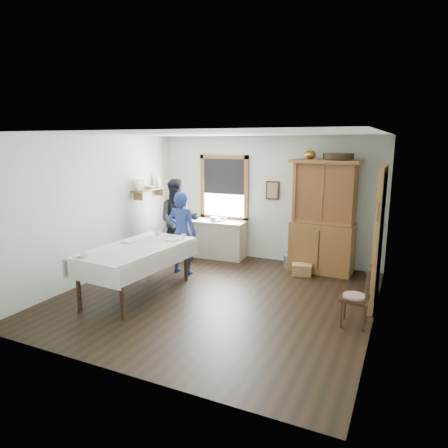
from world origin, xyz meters
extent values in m
cube|color=black|center=(0.00, 0.00, 0.01)|extent=(5.00, 5.00, 0.01)
cube|color=beige|center=(0.00, 0.00, 2.70)|extent=(5.00, 5.00, 0.01)
cube|color=#B8C2B4|center=(0.00, 2.50, 1.35)|extent=(5.00, 0.01, 2.70)
cube|color=#B8C2B4|center=(0.00, -2.50, 1.35)|extent=(5.00, 0.01, 2.70)
cube|color=#B8C2B4|center=(-2.50, 0.00, 1.35)|extent=(0.01, 5.00, 2.70)
cube|color=#B8C2B4|center=(2.50, 0.00, 1.35)|extent=(0.01, 5.00, 2.70)
cube|color=white|center=(-1.00, 2.48, 1.55)|extent=(1.00, 0.02, 1.30)
cube|color=#98602F|center=(-1.00, 2.46, 2.25)|extent=(1.18, 0.06, 0.09)
cube|color=#98602F|center=(-1.00, 2.46, 0.85)|extent=(1.18, 0.06, 0.09)
cube|color=#98602F|center=(-1.54, 2.46, 1.55)|extent=(0.09, 0.06, 1.48)
cube|color=#98602F|center=(-0.46, 2.46, 1.55)|extent=(0.09, 0.06, 1.48)
cube|color=black|center=(-1.00, 2.44, 1.80)|extent=(0.98, 0.03, 0.79)
cube|color=#3F392D|center=(2.47, 0.85, 1.05)|extent=(0.03, 0.90, 2.10)
cube|color=#98602F|center=(2.44, 0.34, 1.05)|extent=(0.08, 0.12, 2.10)
cube|color=#98602F|center=(2.44, 1.36, 1.05)|extent=(0.08, 0.12, 2.10)
cube|color=#98602F|center=(2.44, 0.85, 2.16)|extent=(0.08, 1.14, 0.12)
cube|color=#98602F|center=(-2.37, 1.50, 1.55)|extent=(0.24, 1.00, 0.04)
cube|color=#98602F|center=(-2.37, 1.10, 1.45)|extent=(0.22, 0.03, 0.18)
cube|color=#98602F|center=(-2.37, 1.90, 1.45)|extent=(0.22, 0.03, 0.18)
cube|color=#C6B48A|center=(-2.37, 1.20, 1.68)|extent=(0.03, 0.22, 0.24)
cylinder|color=silver|center=(-2.37, 1.85, 1.68)|extent=(0.12, 0.12, 0.22)
cube|color=#372213|center=(0.15, 2.46, 1.55)|extent=(0.30, 0.04, 0.40)
torus|color=black|center=(2.45, 0.30, 1.72)|extent=(0.01, 0.27, 0.27)
cube|color=#C6B48A|center=(-1.11, 2.14, 0.42)|extent=(1.50, 0.65, 0.84)
cube|color=#98602F|center=(1.32, 2.12, 1.12)|extent=(1.35, 0.69, 2.24)
cube|color=silver|center=(-1.29, -0.45, 0.42)|extent=(1.26, 2.19, 0.84)
cube|color=#372213|center=(2.25, -0.11, 0.44)|extent=(0.44, 0.44, 0.89)
cube|color=#96989D|center=(0.69, 2.06, 0.14)|extent=(0.28, 0.28, 0.28)
cube|color=#AF854F|center=(1.03, 1.73, 0.11)|extent=(0.42, 0.35, 0.22)
imported|color=navy|center=(-1.16, 0.85, 0.76)|extent=(0.57, 0.39, 1.52)
imported|color=black|center=(-1.68, 1.57, 0.83)|extent=(1.02, 0.96, 1.66)
imported|color=silver|center=(-1.44, 0.44, 0.90)|extent=(0.14, 0.14, 0.10)
imported|color=silver|center=(-0.84, 0.38, 0.89)|extent=(0.11, 0.11, 0.09)
imported|color=silver|center=(-1.65, -1.29, 0.87)|extent=(0.28, 0.28, 0.05)
imported|color=#7D7153|center=(-1.08, 2.15, 0.85)|extent=(0.20, 0.26, 0.02)
imported|color=silver|center=(-0.95, 2.27, 0.87)|extent=(0.26, 0.26, 0.06)
imported|color=silver|center=(-2.37, 1.55, 1.60)|extent=(0.22, 0.22, 0.05)
camera|label=1|loc=(2.81, -5.72, 2.59)|focal=32.00mm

